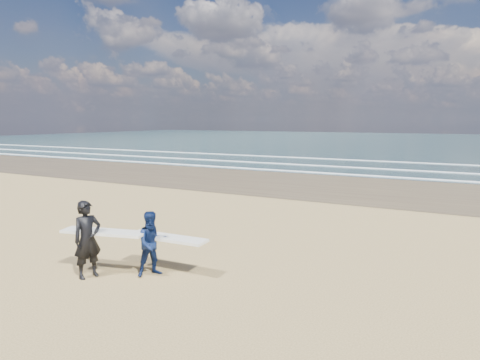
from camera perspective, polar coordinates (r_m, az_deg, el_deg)
The scene contains 2 objects.
surfer_near at distance 11.40m, azimuth -19.46°, elevation -7.37°, with size 2.26×1.27×1.96m.
surfer_far at distance 11.15m, azimuth -11.43°, elevation -8.24°, with size 2.22×1.16×1.66m.
Camera 1 is at (8.98, -7.46, 3.94)m, focal length 32.00 mm.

